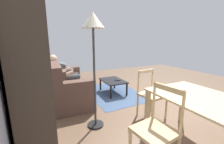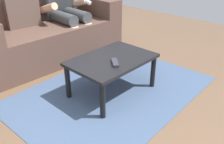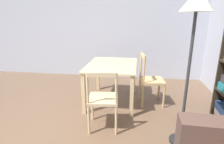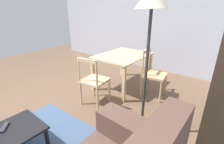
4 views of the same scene
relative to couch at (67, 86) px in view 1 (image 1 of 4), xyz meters
The scene contains 12 objects.
ground_plane 2.43m from the couch, 114.60° to the right, with size 8.28×8.28×0.00m, color brown.
wall_back 1.66m from the couch, 139.71° to the left, with size 6.28×0.12×2.76m, color #B2B7C6.
couch is the anchor object (origin of this frame).
person_lounging 0.39m from the couch, ahead, with size 0.60×0.94×1.13m.
coffee_table 1.27m from the couch, 93.11° to the right, with size 0.82×0.56×0.38m.
tv_remote 1.38m from the couch, 95.85° to the right, with size 0.05×0.17×0.02m, color #2D2D38.
bookshelf 1.98m from the couch, 162.04° to the left, with size 0.90×0.36×1.91m.
dining_table 2.86m from the couch, 151.87° to the right, with size 1.19×0.90×0.75m.
dining_chair_near_wall 2.59m from the couch, 166.09° to the right, with size 0.47×0.47×0.97m.
dining_chair_facing_couch 2.08m from the couch, 139.82° to the right, with size 0.47×0.47×0.92m.
area_rug 1.32m from the couch, 93.11° to the right, with size 2.00×1.40×0.01m, color #3D5170.
floor_lamp 1.90m from the couch, 169.35° to the right, with size 0.36×0.36×1.90m.
Camera 1 is at (-2.59, 2.64, 1.46)m, focal length 22.89 mm.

